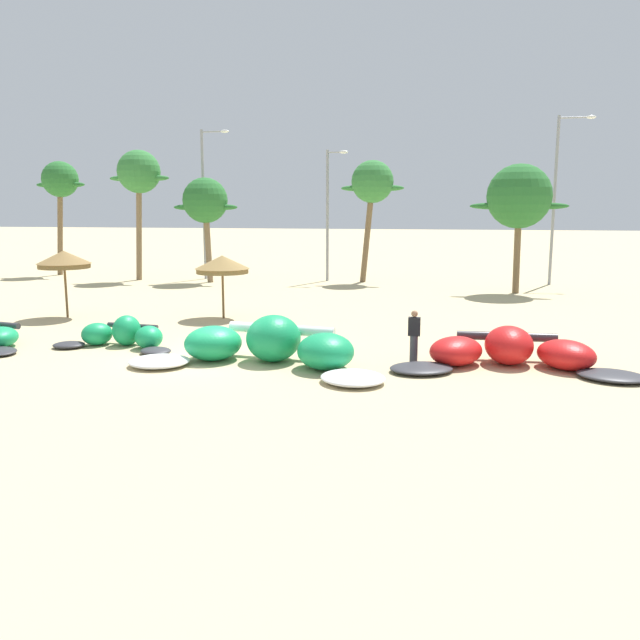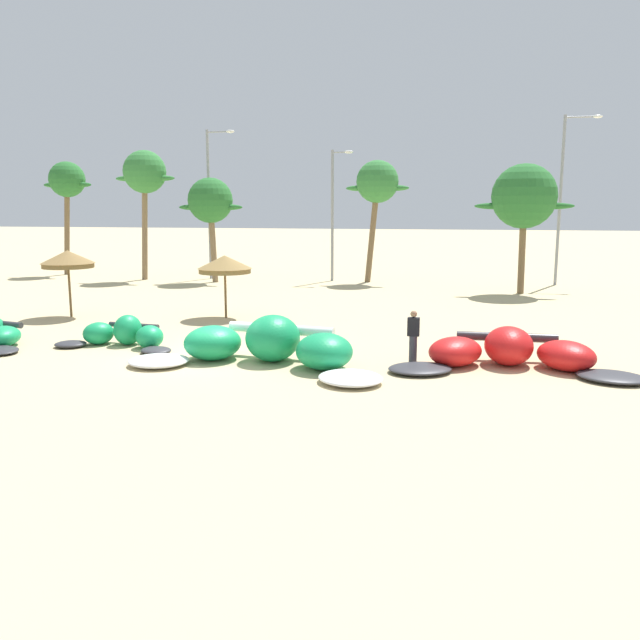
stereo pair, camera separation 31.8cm
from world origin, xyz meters
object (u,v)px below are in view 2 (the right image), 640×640
(beach_umbrella_middle, at_px, (225,264))
(palm_left, at_px, (145,174))
(person_near_kites, at_px, (413,337))
(palm_center_right, at_px, (524,197))
(beach_umbrella_near_van, at_px, (68,259))
(lamppost_west, at_px, (211,197))
(palm_left_of_gap, at_px, (210,202))
(kite_left, at_px, (124,335))
(palm_leftmost, at_px, (67,182))
(kite_left_of_center, at_px, (267,346))
(kite_center, at_px, (510,353))
(palm_center_left, at_px, (377,184))
(lamppost_east_center, at_px, (564,192))
(lamppost_west_center, at_px, (334,209))

(beach_umbrella_middle, height_order, palm_left, palm_left)
(person_near_kites, bearing_deg, palm_center_right, 75.54)
(beach_umbrella_near_van, xyz_separation_m, lamppost_west, (0.26, 15.96, 2.90))
(lamppost_west, bearing_deg, palm_left_of_gap, -69.91)
(kite_left, distance_m, palm_left, 22.35)
(beach_umbrella_near_van, height_order, palm_leftmost, palm_leftmost)
(kite_left_of_center, relative_size, kite_center, 1.11)
(lamppost_west, bearing_deg, kite_left_of_center, -64.82)
(kite_left, distance_m, palm_center_left, 22.71)
(kite_left, relative_size, lamppost_east_center, 0.45)
(palm_center_left, bearing_deg, lamppost_east_center, 4.20)
(kite_center, bearing_deg, lamppost_west, 129.60)
(beach_umbrella_middle, bearing_deg, lamppost_east_center, 45.18)
(kite_center, bearing_deg, kite_left, 178.43)
(beach_umbrella_near_van, height_order, person_near_kites, beach_umbrella_near_van)
(palm_center_left, distance_m, lamppost_west, 10.96)
(palm_center_right, bearing_deg, person_near_kites, -104.46)
(lamppost_west, distance_m, lamppost_west_center, 8.21)
(beach_umbrella_near_van, distance_m, palm_center_right, 23.33)
(palm_left, bearing_deg, kite_left_of_center, -55.38)
(kite_left, distance_m, kite_center, 12.63)
(kite_center, height_order, beach_umbrella_near_van, beach_umbrella_near_van)
(palm_leftmost, bearing_deg, kite_left, -53.58)
(kite_center, height_order, palm_center_right, palm_center_right)
(person_near_kites, relative_size, lamppost_west_center, 0.20)
(beach_umbrella_middle, bearing_deg, kite_center, -30.18)
(palm_center_left, height_order, lamppost_east_center, lamppost_east_center)
(beach_umbrella_near_van, bearing_deg, palm_center_left, 55.24)
(palm_left, height_order, lamppost_west_center, palm_left)
(beach_umbrella_near_van, distance_m, lamppost_west_center, 18.49)
(palm_left, bearing_deg, palm_center_left, 6.54)
(lamppost_west, bearing_deg, lamppost_east_center, 2.55)
(kite_left_of_center, relative_size, beach_umbrella_near_van, 2.85)
(palm_center_left, bearing_deg, person_near_kites, -79.76)
(beach_umbrella_middle, distance_m, person_near_kites, 10.84)
(kite_center, xyz_separation_m, palm_center_right, (1.75, 17.64, 4.79))
(kite_left, height_order, lamppost_west_center, lamppost_west_center)
(kite_left, xyz_separation_m, beach_umbrella_middle, (1.36, 6.21, 1.90))
(beach_umbrella_middle, xyz_separation_m, lamppost_west_center, (1.77, 15.16, 2.32))
(beach_umbrella_middle, bearing_deg, palm_left, 127.77)
(palm_leftmost, distance_m, lamppost_east_center, 32.86)
(person_near_kites, xyz_separation_m, lamppost_west, (-14.83, 21.44, 4.57))
(kite_left, bearing_deg, kite_left_of_center, -14.64)
(lamppost_east_center, bearing_deg, palm_center_left, -175.80)
(person_near_kites, height_order, palm_center_right, palm_center_right)
(beach_umbrella_near_van, bearing_deg, lamppost_east_center, 37.19)
(kite_left_of_center, xyz_separation_m, palm_center_left, (0.38, 22.61, 5.59))
(beach_umbrella_near_van, relative_size, palm_leftmost, 0.37)
(person_near_kites, xyz_separation_m, palm_left_of_gap, (-14.13, 19.51, 4.23))
(beach_umbrella_middle, bearing_deg, kite_left, -102.37)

